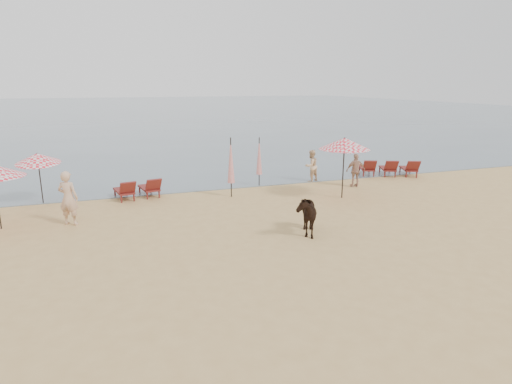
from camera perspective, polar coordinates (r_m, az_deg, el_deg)
ground at (r=10.81m, az=8.88°, el=-11.91°), size 120.00×120.00×0.00m
sea at (r=88.77m, az=-16.32°, el=10.66°), size 160.00×140.00×0.06m
lounger_cluster_left at (r=18.76m, az=-15.48°, el=0.44°), size 1.97×1.92×0.61m
lounger_cluster_right at (r=23.59m, az=17.26°, el=3.11°), size 3.26×2.64×0.62m
umbrella_open_left_b at (r=19.06m, az=-27.10°, el=4.02°), size 1.68×1.72×2.15m
umbrella_open_right at (r=18.18m, az=11.72°, el=6.34°), size 2.11×2.11×2.58m
umbrella_closed_left at (r=20.09m, az=0.43°, el=4.78°), size 0.28×0.28×2.32m
umbrella_closed_right at (r=18.12m, az=-3.37°, el=4.19°), size 0.31×0.31×2.56m
cow at (r=13.87m, az=6.52°, el=-2.83°), size 1.21×1.76×1.36m
beachgoer_left at (r=15.92m, az=-23.75°, el=-0.75°), size 0.82×0.72×1.89m
beachgoer_right_a at (r=21.31m, az=7.37°, el=3.47°), size 0.92×0.82×1.58m
beachgoer_right_b at (r=20.60m, az=13.15°, el=2.84°), size 0.97×0.52×1.58m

